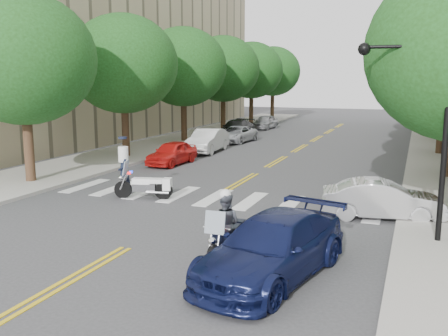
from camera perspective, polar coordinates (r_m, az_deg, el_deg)
The scene contains 23 objects.
ground at distance 14.52m, azimuth -11.14°, elevation -8.99°, with size 140.00×140.00×0.00m, color #38383A.
sidewalk_left at distance 37.86m, azimuth -5.51°, elevation 3.09°, with size 5.00×60.00×0.15m, color #9E9991.
tree_l_0 at distance 23.92m, azimuth -22.02°, elevation 11.46°, with size 6.40×6.40×8.45m.
tree_l_1 at distance 30.28m, azimuth -11.44°, elevation 11.57°, with size 6.40×6.40×8.45m.
tree_l_2 at distance 37.27m, azimuth -4.68°, elevation 11.43°, with size 6.40×6.40×8.45m.
tree_l_3 at distance 44.60m, azimuth -0.10°, elevation 11.26°, with size 6.40×6.40×8.45m.
tree_l_4 at distance 52.13m, azimuth 3.17°, elevation 11.09°, with size 6.40×6.40×8.45m.
tree_l_5 at distance 59.78m, azimuth 5.61°, elevation 10.94°, with size 6.40×6.40×8.45m.
tree_r_2 at distance 33.56m, azimuth 24.01°, elevation 10.75°, with size 6.40×6.40×8.45m.
tree_r_3 at distance 41.55m, azimuth 23.55°, elevation 10.50°, with size 6.40×6.40×8.45m.
tree_r_4 at distance 49.55m, azimuth 23.23°, elevation 10.34°, with size 6.40×6.40×8.45m.
tree_r_5 at distance 57.54m, azimuth 23.01°, elevation 10.22°, with size 6.40×6.40×8.45m.
traffic_signal_pole at distance 15.05m, azimuth 22.33°, elevation 5.62°, with size 2.82×0.42×6.00m.
motorcycle_police at distance 13.12m, azimuth 0.21°, elevation -6.94°, with size 0.81×2.37×1.93m.
motorcycle_parked at distance 20.01m, azimuth -8.64°, elevation -2.03°, with size 2.32×0.96×1.52m.
officer_standing at distance 20.60m, azimuth -11.37°, elevation -0.49°, with size 0.71×0.47×1.95m, color #161E32.
convertible at distance 17.83m, azimuth 17.65°, elevation -3.47°, with size 1.40×4.01×1.32m, color #BCBCBE.
sedan_blue at distance 12.11m, azimuth 5.56°, elevation -9.04°, with size 2.08×5.13×1.49m, color #0E143C.
parked_car_a at distance 27.90m, azimuth -5.96°, elevation 1.74°, with size 1.53×3.81×1.30m, color red.
parked_car_b at distance 32.37m, azimuth -1.91°, elevation 3.14°, with size 1.59×4.56×1.50m, color silver.
parked_car_c at distance 37.47m, azimuth 1.41°, elevation 3.87°, with size 1.99×4.32×1.20m, color #A8A9B0.
parked_car_d at distance 40.62m, azimuth 1.38°, elevation 4.51°, with size 1.98×4.87×1.41m, color black.
parked_car_e at distance 47.67m, azimuth 4.72°, elevation 5.27°, with size 1.57×3.90×1.33m, color #95959A.
Camera 1 is at (7.46, -11.52, 4.72)m, focal length 40.00 mm.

